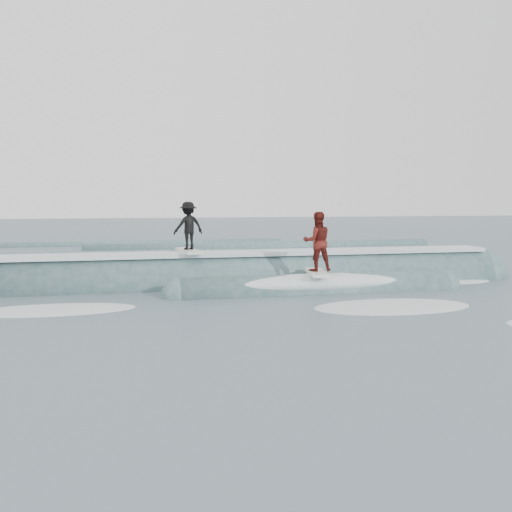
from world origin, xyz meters
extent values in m
plane|color=#3F555B|center=(0.00, 0.00, 0.00)|extent=(160.00, 160.00, 0.00)
cylinder|color=#345457|center=(0.00, 3.09, 0.00)|extent=(18.38, 2.08, 2.08)
sphere|color=#345457|center=(9.19, 3.09, 0.00)|extent=(2.08, 2.08, 2.08)
cylinder|color=#345457|center=(1.80, 0.89, 0.00)|extent=(9.00, 1.18, 1.18)
sphere|color=#345457|center=(-2.70, 0.89, 0.00)|extent=(1.18, 1.18, 1.18)
sphere|color=#345457|center=(6.30, 0.89, 0.00)|extent=(1.18, 1.18, 1.18)
cube|color=white|center=(0.00, 3.09, 1.11)|extent=(18.00, 1.30, 0.14)
ellipsoid|color=white|center=(1.80, 0.89, 0.30)|extent=(7.60, 1.30, 0.60)
cube|color=silver|center=(-2.16, 3.09, 1.23)|extent=(0.79, 2.05, 0.10)
imported|color=black|center=(-2.16, 3.09, 2.10)|extent=(1.20, 0.92, 1.65)
cube|color=white|center=(1.76, 0.89, 0.64)|extent=(0.88, 2.06, 0.10)
imported|color=#50130F|center=(1.76, 0.89, 1.65)|extent=(0.97, 0.78, 1.92)
ellipsoid|color=white|center=(3.00, -2.02, 0.00)|extent=(3.72, 2.54, 0.10)
ellipsoid|color=white|center=(7.50, 2.09, 0.00)|extent=(2.85, 1.94, 0.10)
ellipsoid|color=white|center=(-6.29, -0.43, 0.00)|extent=(3.58, 2.44, 0.10)
cylinder|color=#345457|center=(-7.44, 14.00, 0.00)|extent=(22.00, 0.70, 0.70)
cylinder|color=#345457|center=(4.19, 18.00, 0.00)|extent=(22.00, 0.80, 0.80)
cylinder|color=#345457|center=(-4.69, 22.00, 0.00)|extent=(22.00, 0.60, 0.60)
camera|label=1|loc=(-4.25, -16.56, 2.98)|focal=40.00mm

